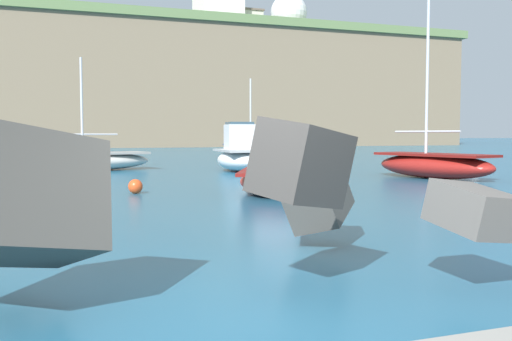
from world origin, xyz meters
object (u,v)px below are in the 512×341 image
Objects in this scene: boat_near_centre at (92,161)px; mooring_buoy_middle at (237,159)px; boat_mid_left at (276,172)px; mooring_buoy_inner at (475,169)px; mooring_buoy_outer at (135,186)px; station_building_central at (218,13)px; station_building_west at (238,24)px; boat_mid_centre at (241,156)px; boat_near_right at (434,164)px; radar_dome at (289,17)px; boat_far_left at (248,151)px.

boat_near_centre reaches higher than mooring_buoy_middle.
boat_near_centre is at bearing 110.81° from boat_mid_left.
boat_near_centre is 1.15× the size of boat_mid_left.
boat_mid_left reaches higher than mooring_buoy_inner.
boat_near_centre is 11.64m from mooring_buoy_outer.
boat_near_centre is 69.85m from station_building_central.
boat_near_centre is 72.92m from station_building_west.
boat_near_right is at bearing -49.43° from boat_mid_centre.
boat_mid_centre is at bearing -115.02° from radar_dome.
boat_far_left reaches higher than boat_mid_centre.
boat_near_right is at bearing 8.45° from mooring_buoy_outer.
boat_near_right is 75.65m from station_building_central.
station_building_central reaches higher than mooring_buoy_outer.
boat_mid_left reaches higher than mooring_buoy_outer.
boat_far_left is at bearing 62.81° from mooring_buoy_outer.
station_building_central is at bearing 71.84° from mooring_buoy_outer.
station_building_central is (24.57, 61.88, 21.11)m from boat_near_centre.
boat_mid_left is 9.75m from boat_mid_centre.
boat_far_left reaches higher than boat_near_centre.
mooring_buoy_middle is 0.05× the size of radar_dome.
boat_near_centre is 14.16× the size of mooring_buoy_inner.
boat_mid_left is 79.72m from station_building_central.
boat_mid_centre is 73.09m from station_building_west.
mooring_buoy_outer is at bearing -171.55° from boat_near_right.
boat_far_left is 0.72× the size of station_building_west.
mooring_buoy_outer is (-15.72, -3.44, 0.00)m from mooring_buoy_inner.
station_building_west reaches higher than mooring_buoy_outer.
mooring_buoy_middle is 62.20m from station_building_central.
mooring_buoy_inner is at bearing -107.16° from radar_dome.
boat_near_right reaches higher than mooring_buoy_inner.
boat_near_centre is 80.99m from radar_dome.
boat_far_left is 57.11m from station_building_central.
mooring_buoy_inner is 76.01m from station_building_west.
radar_dome is 15.80m from station_building_central.
mooring_buoy_middle is at bearing 62.77° from mooring_buoy_outer.
boat_far_left reaches higher than mooring_buoy_inner.
radar_dome is (23.24, 75.28, 22.75)m from mooring_buoy_inner.
radar_dome reaches higher than boat_mid_centre.
boat_far_left is at bearing 62.96° from mooring_buoy_middle.
mooring_buoy_middle is (-3.41, 15.32, -0.36)m from boat_near_right.
boat_mid_centre is at bearing 130.57° from boat_near_right.
mooring_buoy_outer is at bearing -125.77° from boat_mid_centre.
boat_far_left is 59.66m from station_building_west.
radar_dome is 11.45m from station_building_west.
boat_near_right is (12.69, -9.81, 0.08)m from boat_near_centre.
station_building_central is (8.39, 70.07, 21.38)m from mooring_buoy_inner.
boat_far_left is 5.45m from mooring_buoy_middle.
boat_mid_centre is 14.15m from boat_far_left.
station_building_west is at bearing 71.85° from boat_mid_centre.
boat_far_left is at bearing -107.52° from station_building_west.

